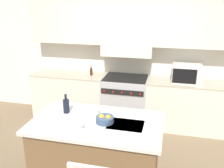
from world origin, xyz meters
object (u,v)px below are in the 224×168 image
object	(u,v)px
range_stove	(125,100)
oil_bottle_on_counter	(91,72)
wine_glass_near	(81,122)
fruit_bowl	(105,119)
wine_glass_far	(97,107)
wine_bottle	(66,106)
microwave	(187,74)

from	to	relation	value
range_stove	oil_bottle_on_counter	distance (m)	0.88
wine_glass_near	range_stove	bearing A→B (deg)	85.67
wine_glass_near	oil_bottle_on_counter	distance (m)	2.14
range_stove	fruit_bowl	bearing A→B (deg)	-87.84
range_stove	wine_glass_far	xyz separation A→B (m)	(-0.08, -1.61, 0.54)
wine_bottle	fruit_bowl	xyz separation A→B (m)	(0.58, -0.15, -0.06)
microwave	wine_glass_near	bearing A→B (deg)	-121.63
fruit_bowl	oil_bottle_on_counter	size ratio (longest dim) A/B	1.16
range_stove	microwave	xyz separation A→B (m)	(1.12, 0.02, 0.62)
wine_bottle	fruit_bowl	bearing A→B (deg)	-14.63
wine_glass_near	wine_glass_far	bearing A→B (deg)	80.66
range_stove	fruit_bowl	world-z (taller)	fruit_bowl
fruit_bowl	oil_bottle_on_counter	xyz separation A→B (m)	(-0.77, 1.82, 0.06)
range_stove	wine_glass_near	size ratio (longest dim) A/B	5.82
wine_bottle	oil_bottle_on_counter	bearing A→B (deg)	96.33
wine_glass_near	fruit_bowl	xyz separation A→B (m)	(0.22, 0.25, -0.07)
range_stove	fruit_bowl	size ratio (longest dim) A/B	4.15
wine_bottle	wine_glass_near	world-z (taller)	wine_bottle
microwave	wine_glass_far	world-z (taller)	microwave
wine_bottle	wine_glass_near	distance (m)	0.54
range_stove	wine_glass_far	size ratio (longest dim) A/B	5.82
range_stove	oil_bottle_on_counter	xyz separation A→B (m)	(-0.70, 0.02, 0.54)
wine_bottle	fruit_bowl	distance (m)	0.60
microwave	wine_glass_far	distance (m)	2.03
microwave	range_stove	bearing A→B (deg)	-179.05
wine_glass_near	microwave	bearing A→B (deg)	58.37
range_stove	microwave	size ratio (longest dim) A/B	1.81
microwave	oil_bottle_on_counter	distance (m)	1.82
wine_glass_near	oil_bottle_on_counter	world-z (taller)	oil_bottle_on_counter
microwave	oil_bottle_on_counter	world-z (taller)	microwave
range_stove	oil_bottle_on_counter	size ratio (longest dim) A/B	4.83
microwave	wine_bottle	xyz separation A→B (m)	(-1.64, -1.67, -0.08)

